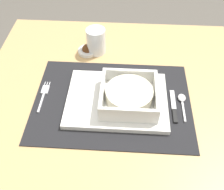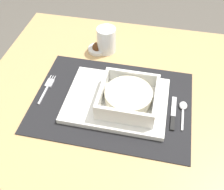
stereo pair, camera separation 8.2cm
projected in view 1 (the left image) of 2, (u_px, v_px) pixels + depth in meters
The scene contains 11 objects.
ground_plane at pixel (113, 188), 1.43m from camera, with size 6.00×6.00×0.00m, color #59544C.
dining_table at pixel (113, 111), 0.97m from camera, with size 0.88×0.78×0.75m.
placemat at pixel (112, 101), 0.84m from camera, with size 0.48×0.35×0.00m, color black.
serving_plate at pixel (117, 100), 0.84m from camera, with size 0.31×0.23×0.02m, color white.
porridge_bowl at pixel (129, 95), 0.81m from camera, with size 0.17×0.17×0.05m.
fork at pixel (44, 93), 0.86m from camera, with size 0.02×0.13×0.00m.
spoon at pixel (182, 100), 0.84m from camera, with size 0.02×0.11×0.01m.
butter_knife at pixel (174, 108), 0.82m from camera, with size 0.01×0.13×0.01m.
bread_knife at pixel (165, 105), 0.83m from camera, with size 0.01×0.14×0.01m.
drinking_glass at pixel (96, 42), 0.99m from camera, with size 0.07×0.07×0.09m.
condiment_saucer at pixel (87, 50), 1.00m from camera, with size 0.07×0.07×0.04m.
Camera 1 is at (0.03, -0.62, 1.38)m, focal length 43.52 mm.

